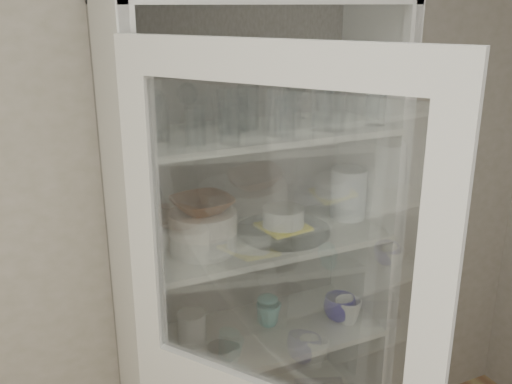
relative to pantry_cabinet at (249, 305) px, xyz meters
name	(u,v)px	position (x,y,z in m)	size (l,w,h in m)	color
wall_back	(184,214)	(-0.20, 0.16, 0.36)	(3.60, 0.02, 2.60)	gray
pantry_cabinet	(249,305)	(0.00, 0.00, 0.00)	(1.00, 0.45, 2.10)	silver
tumbler_0	(195,127)	(-0.28, -0.23, 0.78)	(0.06, 0.06, 0.12)	silver
tumbler_1	(230,123)	(-0.17, -0.23, 0.79)	(0.07, 0.07, 0.13)	silver
tumbler_2	(285,116)	(0.03, -0.22, 0.79)	(0.07, 0.07, 0.13)	silver
tumbler_3	(279,112)	(0.02, -0.19, 0.80)	(0.08, 0.08, 0.15)	silver
tumbler_4	(335,109)	(0.23, -0.20, 0.79)	(0.07, 0.07, 0.15)	silver
tumbler_5	(322,108)	(0.19, -0.18, 0.79)	(0.07, 0.07, 0.15)	silver
tumbler_6	(376,105)	(0.41, -0.19, 0.79)	(0.07, 0.07, 0.14)	silver
tumbler_7	(151,118)	(-0.38, -0.09, 0.79)	(0.07, 0.07, 0.14)	silver
tumbler_8	(228,112)	(-0.11, -0.09, 0.79)	(0.07, 0.07, 0.14)	silver
tumbler_9	(238,110)	(-0.07, -0.07, 0.79)	(0.07, 0.07, 0.14)	silver
tumbler_10	(292,109)	(0.12, -0.09, 0.79)	(0.06, 0.06, 0.13)	silver
tumbler_11	(248,107)	(-0.02, -0.05, 0.79)	(0.07, 0.07, 0.15)	silver
goblet_0	(156,108)	(-0.32, 0.04, 0.80)	(0.07, 0.07, 0.16)	silver
goblet_1	(188,104)	(-0.21, 0.05, 0.81)	(0.08, 0.08, 0.17)	silver
goblet_2	(296,96)	(0.21, 0.02, 0.81)	(0.08, 0.08, 0.18)	silver
goblet_3	(340,91)	(0.41, 0.04, 0.81)	(0.08, 0.08, 0.18)	silver
plate_stack_front	(203,241)	(-0.22, -0.10, 0.36)	(0.23, 0.23, 0.07)	silver
plate_stack_back	(151,230)	(-0.36, 0.04, 0.37)	(0.20, 0.20, 0.10)	silver
cream_bowl	(203,222)	(-0.22, -0.10, 0.43)	(0.23, 0.23, 0.07)	white
terracotta_bowl	(202,205)	(-0.22, -0.10, 0.49)	(0.20, 0.20, 0.05)	brown
glass_platter	(283,230)	(0.10, -0.09, 0.33)	(0.35, 0.35, 0.02)	silver
yellow_trivet	(283,227)	(0.10, -0.09, 0.35)	(0.16, 0.16, 0.01)	yellow
white_ramekin	(283,217)	(0.10, -0.09, 0.39)	(0.16, 0.16, 0.07)	silver
grey_bowl_stack	(348,193)	(0.41, -0.05, 0.42)	(0.14, 0.14, 0.20)	silver
mug_blue	(340,308)	(0.34, -0.13, -0.03)	(0.13, 0.13, 0.10)	navy
mug_teal	(269,314)	(0.06, -0.05, -0.03)	(0.10, 0.10, 0.09)	teal
mug_white	(348,311)	(0.36, -0.17, -0.03)	(0.11, 0.11, 0.10)	silver
teal_jar	(268,310)	(0.07, -0.02, -0.03)	(0.08, 0.08, 0.10)	teal
measuring_cups	(221,351)	(-0.19, -0.16, -0.06)	(0.10, 0.10, 0.04)	silver
white_canister	(192,328)	(-0.25, -0.04, -0.02)	(0.11, 0.11, 0.13)	silver
tumbler_12	(159,119)	(-0.35, -0.09, 0.79)	(0.07, 0.07, 0.14)	silver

